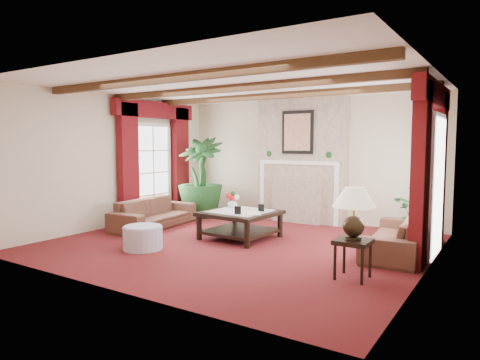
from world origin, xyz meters
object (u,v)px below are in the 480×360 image
Objects in this scene: sofa_left at (154,208)px; ottoman at (143,238)px; sofa_right at (396,229)px; side_table at (353,259)px; coffee_table at (240,225)px; potted_palm at (201,195)px.

ottoman is (1.14, -1.43, -0.20)m from sofa_left.
side_table is (-0.17, -1.57, -0.14)m from sofa_right.
coffee_table is (2.04, 0.10, -0.14)m from sofa_left.
sofa_right is 1.02× the size of potted_palm.
side_table is at bearing -21.91° from coffee_table.
coffee_table is at bearing -93.81° from sofa_left.
coffee_table is at bearing 154.72° from side_table.
potted_palm is 1.65× the size of coffee_table.
potted_palm is 3.93× the size of side_table.
sofa_left is 4.62m from side_table.
sofa_right is 1.69× the size of coffee_table.
side_table is at bearing -109.86° from sofa_left.
sofa_left is 1.84m from ottoman.
potted_palm is 3.16m from ottoman.
sofa_right is at bearing 83.72° from side_table.
potted_palm reaches higher than coffee_table.
sofa_right is 4.03m from ottoman.
sofa_left is at bearing 128.53° from ottoman.
sofa_left reaches higher than side_table.
side_table is (4.46, -2.57, -0.27)m from potted_palm.
sofa_left reaches higher than sofa_right.
sofa_right is at bearing -12.15° from potted_palm.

